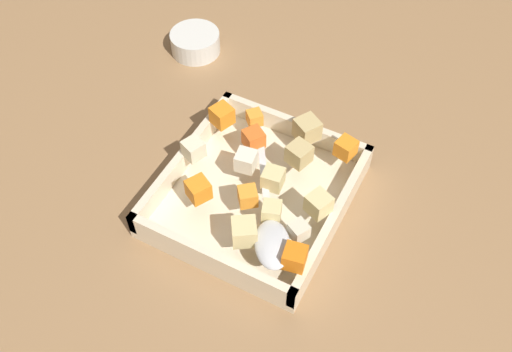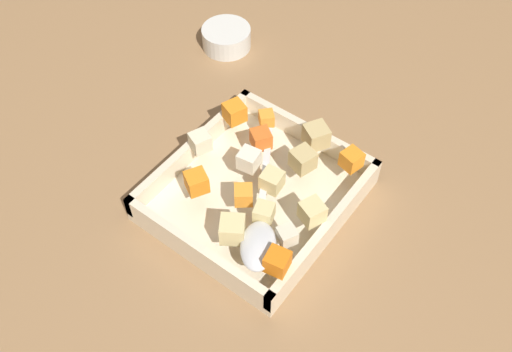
% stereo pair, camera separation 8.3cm
% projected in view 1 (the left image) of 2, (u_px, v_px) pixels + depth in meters
% --- Properties ---
extents(ground_plane, '(4.00, 4.00, 0.00)m').
position_uv_depth(ground_plane, '(270.00, 197.00, 0.89)').
color(ground_plane, '#936D47').
extents(baking_dish, '(0.28, 0.26, 0.05)m').
position_uv_depth(baking_dish, '(256.00, 195.00, 0.87)').
color(baking_dish, beige).
rests_on(baking_dish, ground_plane).
extents(carrot_chunk_corner_nw, '(0.04, 0.04, 0.03)m').
position_uv_depth(carrot_chunk_corner_nw, '(198.00, 190.00, 0.81)').
color(carrot_chunk_corner_nw, orange).
rests_on(carrot_chunk_corner_nw, baking_dish).
extents(carrot_chunk_near_left, '(0.04, 0.04, 0.03)m').
position_uv_depth(carrot_chunk_near_left, '(222.00, 115.00, 0.90)').
color(carrot_chunk_near_left, orange).
rests_on(carrot_chunk_near_left, baking_dish).
extents(carrot_chunk_mid_right, '(0.03, 0.03, 0.03)m').
position_uv_depth(carrot_chunk_mid_right, '(295.00, 257.00, 0.75)').
color(carrot_chunk_mid_right, orange).
rests_on(carrot_chunk_mid_right, baking_dish).
extents(carrot_chunk_heap_top, '(0.04, 0.04, 0.03)m').
position_uv_depth(carrot_chunk_heap_top, '(248.00, 196.00, 0.81)').
color(carrot_chunk_heap_top, orange).
rests_on(carrot_chunk_heap_top, baking_dish).
extents(carrot_chunk_back_center, '(0.03, 0.03, 0.02)m').
position_uv_depth(carrot_chunk_back_center, '(255.00, 118.00, 0.90)').
color(carrot_chunk_back_center, orange).
rests_on(carrot_chunk_back_center, baking_dish).
extents(carrot_chunk_far_right, '(0.03, 0.03, 0.03)m').
position_uv_depth(carrot_chunk_far_right, '(346.00, 148.00, 0.86)').
color(carrot_chunk_far_right, orange).
rests_on(carrot_chunk_far_right, baking_dish).
extents(carrot_chunk_front_center, '(0.04, 0.04, 0.03)m').
position_uv_depth(carrot_chunk_front_center, '(254.00, 139.00, 0.87)').
color(carrot_chunk_front_center, orange).
rests_on(carrot_chunk_front_center, baking_dish).
extents(potato_chunk_center, '(0.03, 0.03, 0.03)m').
position_uv_depth(potato_chunk_center, '(272.00, 211.00, 0.79)').
color(potato_chunk_center, '#E0CC89').
rests_on(potato_chunk_center, baking_dish).
extents(potato_chunk_near_spoon, '(0.04, 0.04, 0.03)m').
position_uv_depth(potato_chunk_near_spoon, '(299.00, 154.00, 0.85)').
color(potato_chunk_near_spoon, tan).
rests_on(potato_chunk_near_spoon, baking_dish).
extents(potato_chunk_corner_se, '(0.04, 0.04, 0.03)m').
position_uv_depth(potato_chunk_corner_se, '(319.00, 204.00, 0.80)').
color(potato_chunk_corner_se, '#E0CC89').
rests_on(potato_chunk_corner_se, baking_dish).
extents(potato_chunk_under_handle, '(0.05, 0.05, 0.03)m').
position_uv_depth(potato_chunk_under_handle, '(244.00, 232.00, 0.77)').
color(potato_chunk_under_handle, '#E0CC89').
rests_on(potato_chunk_under_handle, baking_dish).
extents(potato_chunk_near_right, '(0.05, 0.05, 0.03)m').
position_uv_depth(potato_chunk_near_right, '(307.00, 129.00, 0.88)').
color(potato_chunk_near_right, tan).
rests_on(potato_chunk_near_right, baking_dish).
extents(potato_chunk_corner_ne, '(0.04, 0.04, 0.03)m').
position_uv_depth(potato_chunk_corner_ne, '(194.00, 149.00, 0.86)').
color(potato_chunk_corner_ne, beige).
rests_on(potato_chunk_corner_ne, baking_dish).
extents(potato_chunk_corner_sw, '(0.03, 0.03, 0.03)m').
position_uv_depth(potato_chunk_corner_sw, '(273.00, 178.00, 0.83)').
color(potato_chunk_corner_sw, '#E0CC89').
rests_on(potato_chunk_corner_sw, baking_dish).
extents(parsnip_chunk_far_left, '(0.03, 0.03, 0.03)m').
position_uv_depth(parsnip_chunk_far_left, '(244.00, 163.00, 0.84)').
color(parsnip_chunk_far_left, silver).
rests_on(parsnip_chunk_far_left, baking_dish).
extents(parsnip_chunk_rim_edge, '(0.03, 0.03, 0.02)m').
position_uv_depth(parsnip_chunk_rim_edge, '(299.00, 230.00, 0.77)').
color(parsnip_chunk_rim_edge, beige).
rests_on(parsnip_chunk_rim_edge, baking_dish).
extents(serving_spoon, '(0.23, 0.16, 0.02)m').
position_uv_depth(serving_spoon, '(271.00, 236.00, 0.77)').
color(serving_spoon, silver).
rests_on(serving_spoon, baking_dish).
extents(small_prep_bowl, '(0.09, 0.09, 0.04)m').
position_uv_depth(small_prep_bowl, '(195.00, 42.00, 1.08)').
color(small_prep_bowl, silver).
rests_on(small_prep_bowl, ground_plane).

